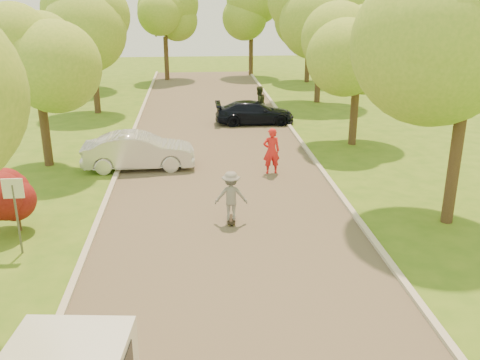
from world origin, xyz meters
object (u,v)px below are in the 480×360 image
object	(u,v)px
street_sign	(15,200)
skateboarder	(231,196)
dark_sedan	(255,113)
person_olive	(259,103)
longboard	(231,220)
person_striped	(271,151)
silver_sedan	(139,151)

from	to	relation	value
street_sign	skateboarder	world-z (taller)	street_sign
dark_sedan	person_olive	xyz separation A→B (m)	(0.35, 0.96, 0.32)
longboard	person_striped	xyz separation A→B (m)	(1.91, 4.56, 0.83)
street_sign	silver_sedan	size ratio (longest dim) A/B	0.49
street_sign	person_striped	xyz separation A→B (m)	(7.80, 6.11, -0.64)
skateboarder	street_sign	bearing A→B (deg)	18.26
silver_sedan	skateboarder	xyz separation A→B (m)	(3.31, -5.66, 0.15)
street_sign	dark_sedan	distance (m)	16.61
dark_sedan	street_sign	bearing A→B (deg)	151.06
street_sign	person_olive	size ratio (longest dim) A/B	1.17
longboard	street_sign	bearing A→B (deg)	18.26
longboard	skateboarder	distance (m)	0.80
person_striped	skateboarder	bearing A→B (deg)	62.21
dark_sedan	person_striped	xyz separation A→B (m)	(-0.30, -8.35, 0.31)
person_olive	dark_sedan	bearing A→B (deg)	39.58
dark_sedan	longboard	world-z (taller)	dark_sedan
silver_sedan	person_olive	xyz separation A→B (m)	(5.87, 8.20, 0.20)
silver_sedan	longboard	distance (m)	6.59
dark_sedan	person_olive	bearing A→B (deg)	-19.66
skateboarder	person_olive	xyz separation A→B (m)	(2.56, 13.86, 0.05)
person_striped	street_sign	bearing A→B (deg)	33.06
street_sign	person_olive	world-z (taller)	street_sign
person_striped	longboard	bearing A→B (deg)	62.21
skateboarder	person_striped	world-z (taller)	person_striped
person_striped	person_olive	distance (m)	9.33
dark_sedan	skateboarder	size ratio (longest dim) A/B	2.70
dark_sedan	person_olive	size ratio (longest dim) A/B	2.27
dark_sedan	silver_sedan	bearing A→B (deg)	142.99
silver_sedan	person_striped	world-z (taller)	person_striped
dark_sedan	longboard	size ratio (longest dim) A/B	5.20
skateboarder	person_striped	size ratio (longest dim) A/B	0.85
dark_sedan	person_olive	world-z (taller)	person_olive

